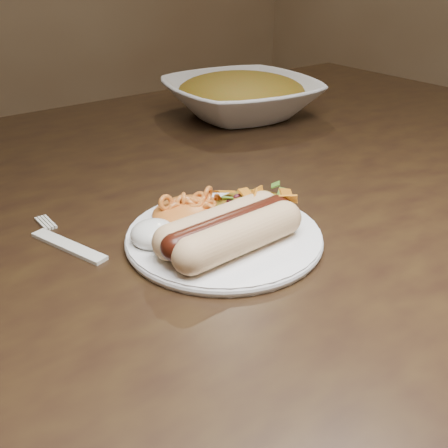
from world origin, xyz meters
TOP-DOWN VIEW (x-y plane):
  - table at (0.00, 0.00)m, footprint 1.60×0.90m
  - plate at (-0.01, -0.16)m, footprint 0.22×0.22m
  - hotdog at (-0.02, -0.18)m, footprint 0.13×0.07m
  - mac_and_cheese at (-0.02, -0.10)m, footprint 0.09×0.09m
  - sour_cream at (-0.08, -0.13)m, footprint 0.06×0.06m
  - taco_salad at (0.03, -0.15)m, footprint 0.10×0.10m
  - fork at (-0.14, -0.07)m, footprint 0.06×0.13m
  - serving_bowl at (0.29, 0.19)m, footprint 0.30×0.30m
  - bowl_filling at (0.29, 0.19)m, footprint 0.29×0.29m

SIDE VIEW (x-z plane):
  - table at x=0.00m, z-range 0.28..1.03m
  - fork at x=-0.14m, z-range 0.75..0.75m
  - plate at x=-0.01m, z-range 0.75..0.76m
  - sour_cream at x=-0.08m, z-range 0.76..0.79m
  - mac_and_cheese at x=-0.02m, z-range 0.76..0.79m
  - taco_salad at x=0.03m, z-range 0.76..0.80m
  - hotdog at x=-0.02m, z-range 0.76..0.80m
  - serving_bowl at x=0.29m, z-range 0.75..0.81m
  - bowl_filling at x=0.29m, z-range 0.77..0.83m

